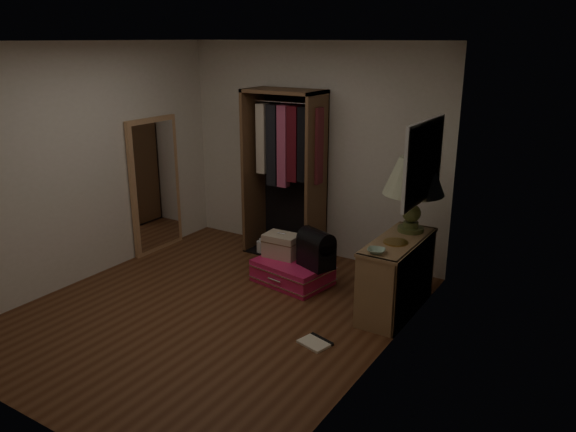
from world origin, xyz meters
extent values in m
plane|color=#512B17|center=(0.00, 0.00, 0.00)|extent=(4.00, 4.00, 0.00)
cube|color=silver|center=(0.00, 2.00, 1.30)|extent=(3.50, 0.02, 2.60)
cube|color=silver|center=(0.00, -2.00, 1.30)|extent=(3.50, 0.02, 2.60)
cube|color=silver|center=(1.75, 0.00, 1.30)|extent=(0.02, 4.00, 2.60)
cube|color=silver|center=(-1.75, 0.00, 1.30)|extent=(0.02, 4.00, 2.60)
cube|color=silver|center=(0.00, 0.00, 2.60)|extent=(3.50, 4.00, 0.01)
cube|color=white|center=(1.73, 1.00, 1.55)|extent=(0.03, 0.96, 0.76)
cube|color=black|center=(1.73, 1.00, 1.55)|extent=(0.03, 0.90, 0.70)
cube|color=silver|center=(1.71, 1.00, 1.24)|extent=(0.01, 0.88, 0.02)
cube|color=silver|center=(1.71, 1.00, 1.32)|extent=(0.01, 0.88, 0.02)
cube|color=silver|center=(1.71, 1.00, 1.39)|extent=(0.01, 0.88, 0.02)
cube|color=silver|center=(1.71, 1.00, 1.47)|extent=(0.01, 0.88, 0.02)
cube|color=silver|center=(1.71, 1.00, 1.55)|extent=(0.01, 0.88, 0.02)
cube|color=silver|center=(1.71, 1.00, 1.63)|extent=(0.01, 0.88, 0.02)
cube|color=silver|center=(1.71, 1.00, 1.71)|extent=(0.01, 0.88, 0.02)
cube|color=silver|center=(1.71, 1.00, 1.78)|extent=(0.01, 0.88, 0.02)
cube|color=silver|center=(1.71, 1.00, 1.86)|extent=(0.01, 0.88, 0.02)
cube|color=#926C46|center=(1.54, 0.46, 0.38)|extent=(0.40, 0.03, 0.75)
cube|color=#926C46|center=(1.54, 1.54, 0.38)|extent=(0.40, 0.03, 0.75)
cube|color=#926C46|center=(1.54, 1.00, 0.06)|extent=(0.40, 1.04, 0.03)
cube|color=#926C46|center=(1.54, 1.00, 0.57)|extent=(0.40, 1.04, 0.03)
cube|color=#926C46|center=(1.54, 1.00, 0.73)|extent=(0.42, 1.12, 0.03)
cube|color=brown|center=(1.73, 1.00, 0.38)|extent=(0.02, 1.10, 0.75)
cube|color=#926C46|center=(1.53, 1.33, 0.65)|extent=(0.36, 0.38, 0.13)
cube|color=gray|center=(1.45, 0.52, 0.20)|extent=(0.15, 0.03, 0.24)
cube|color=#4C3833|center=(1.46, 0.56, 0.20)|extent=(0.19, 0.04, 0.26)
cube|color=#B7AD99|center=(1.47, 0.61, 0.20)|extent=(0.19, 0.04, 0.25)
cube|color=brown|center=(1.45, 0.66, 0.22)|extent=(0.15, 0.04, 0.29)
cube|color=#3F4C59|center=(1.47, 0.71, 0.23)|extent=(0.20, 0.03, 0.30)
cube|color=gray|center=(1.47, 0.74, 0.21)|extent=(0.21, 0.03, 0.27)
cube|color=#59594C|center=(1.46, 0.78, 0.22)|extent=(0.18, 0.04, 0.29)
cube|color=#B2724C|center=(1.47, 0.82, 0.22)|extent=(0.21, 0.04, 0.29)
cube|color=beige|center=(1.46, 0.88, 0.20)|extent=(0.17, 0.04, 0.25)
cube|color=#332D38|center=(1.47, 0.92, 0.19)|extent=(0.20, 0.03, 0.23)
cube|color=gray|center=(1.46, 0.96, 0.20)|extent=(0.18, 0.04, 0.25)
cube|color=#4C3833|center=(1.46, 1.01, 0.20)|extent=(0.18, 0.03, 0.24)
cube|color=#B7AD99|center=(1.48, 1.05, 0.19)|extent=(0.22, 0.04, 0.24)
cube|color=brown|center=(1.45, 1.10, 0.19)|extent=(0.15, 0.03, 0.24)
cube|color=#3F4C59|center=(1.46, 1.14, 0.20)|extent=(0.17, 0.04, 0.25)
cube|color=gray|center=(1.47, 1.19, 0.20)|extent=(0.19, 0.04, 0.25)
cube|color=#59594C|center=(1.48, 1.23, 0.20)|extent=(0.21, 0.03, 0.25)
cube|color=#B2724C|center=(1.46, 1.27, 0.21)|extent=(0.18, 0.03, 0.28)
cube|color=beige|center=(1.45, 1.31, 0.22)|extent=(0.15, 0.03, 0.30)
cube|color=brown|center=(-0.70, 1.74, 1.02)|extent=(0.04, 0.50, 2.05)
cube|color=brown|center=(0.20, 1.74, 1.02)|extent=(0.04, 0.50, 2.05)
cube|color=brown|center=(-0.25, 1.74, 2.03)|extent=(0.95, 0.50, 0.04)
cube|color=black|center=(-0.25, 1.98, 1.02)|extent=(0.95, 0.02, 2.05)
cube|color=black|center=(-0.25, 1.74, 0.01)|extent=(0.95, 0.50, 0.02)
cylinder|color=white|center=(-0.25, 1.74, 1.90)|extent=(0.87, 0.02, 0.02)
cube|color=beige|center=(-0.55, 1.72, 1.44)|extent=(0.12, 0.14, 0.85)
cube|color=black|center=(-0.40, 1.72, 1.37)|extent=(0.13, 0.11, 0.99)
cube|color=#BF4C72|center=(-0.25, 1.72, 1.37)|extent=(0.13, 0.10, 0.99)
cube|color=#590F19|center=(-0.10, 1.72, 1.42)|extent=(0.13, 0.13, 0.90)
cube|color=black|center=(0.06, 1.72, 1.43)|extent=(0.13, 0.15, 0.88)
cube|color=maroon|center=(0.20, 1.72, 1.43)|extent=(0.12, 0.14, 0.89)
cube|color=tan|center=(-1.71, 1.00, 0.85)|extent=(0.05, 0.80, 1.70)
cube|color=white|center=(-1.68, 1.00, 0.85)|extent=(0.01, 0.68, 1.58)
cube|color=#D91A54|center=(0.31, 1.02, 0.13)|extent=(0.88, 0.69, 0.25)
cube|color=white|center=(0.31, 1.02, 0.06)|extent=(0.91, 0.72, 0.01)
cube|color=white|center=(0.31, 1.02, 0.19)|extent=(0.91, 0.72, 0.01)
cylinder|color=white|center=(0.27, 0.73, 0.13)|extent=(0.18, 0.05, 0.02)
cube|color=#B7A58C|center=(0.13, 1.09, 0.38)|extent=(0.39, 0.28, 0.26)
cube|color=brown|center=(0.13, 1.09, 0.44)|extent=(0.40, 0.28, 0.01)
cylinder|color=white|center=(0.13, 1.09, 0.53)|extent=(0.11, 0.02, 0.02)
cube|color=black|center=(0.60, 1.04, 0.40)|extent=(0.45, 0.38, 0.30)
cylinder|color=black|center=(0.60, 1.04, 0.55)|extent=(0.45, 0.38, 0.25)
cylinder|color=#495428|center=(1.54, 1.32, 0.77)|extent=(0.29, 0.29, 0.04)
cylinder|color=#495428|center=(1.54, 1.32, 0.82)|extent=(0.17, 0.17, 0.05)
sphere|color=#495428|center=(1.54, 1.32, 0.94)|extent=(0.21, 0.21, 0.19)
cylinder|color=#495428|center=(1.54, 1.32, 1.09)|extent=(0.07, 0.07, 0.11)
cone|color=beige|center=(1.54, 1.32, 1.33)|extent=(0.68, 0.68, 0.37)
cone|color=beige|center=(1.54, 1.32, 1.33)|extent=(0.61, 0.61, 0.35)
cylinder|color=#AB8841|center=(1.54, 0.92, 0.76)|extent=(0.31, 0.31, 0.01)
imported|color=#96B59D|center=(1.49, 0.57, 0.77)|extent=(0.19, 0.19, 0.04)
cylinder|color=white|center=(-0.49, 1.57, 0.08)|extent=(0.14, 0.14, 0.16)
cylinder|color=white|center=(-0.49, 1.57, 0.18)|extent=(0.06, 0.06, 0.04)
cube|color=#F0E6CA|center=(1.18, 0.00, 0.01)|extent=(0.31, 0.28, 0.02)
cube|color=black|center=(1.21, 0.08, 0.01)|extent=(0.27, 0.10, 0.02)
camera|label=1|loc=(3.34, -3.91, 2.63)|focal=35.00mm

